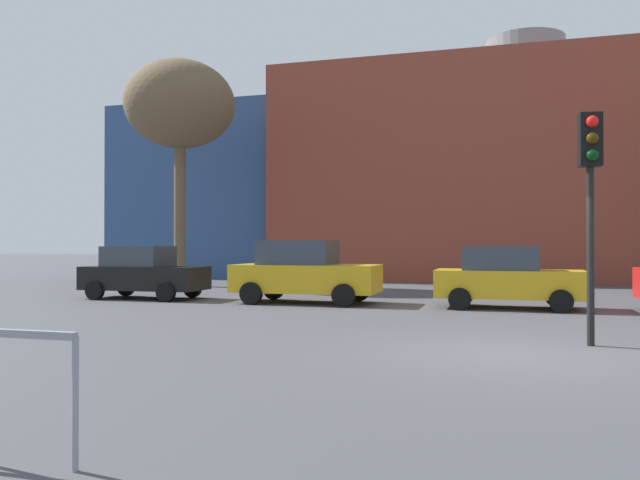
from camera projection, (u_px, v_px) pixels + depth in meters
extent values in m
plane|color=#47474C|center=(511.00, 354.00, 9.73)|extent=(200.00, 200.00, 0.00)
cube|color=brown|center=(526.00, 178.00, 32.89)|extent=(24.43, 12.10, 10.47)
cube|color=#2D4C7F|center=(228.00, 197.00, 37.61)|extent=(9.49, 10.89, 9.19)
cylinder|color=slate|center=(525.00, 59.00, 32.95)|extent=(4.00, 4.00, 2.00)
cube|color=black|center=(145.00, 278.00, 19.81)|extent=(3.82, 1.64, 0.73)
cube|color=#333D47|center=(139.00, 256.00, 19.88)|extent=(1.91, 1.46, 0.64)
cylinder|color=black|center=(193.00, 288.00, 20.27)|extent=(0.58, 0.20, 0.58)
cylinder|color=black|center=(166.00, 292.00, 18.66)|extent=(0.58, 0.20, 0.58)
cylinder|color=black|center=(126.00, 287.00, 20.96)|extent=(0.58, 0.20, 0.58)
cylinder|color=black|center=(95.00, 291.00, 19.35)|extent=(0.58, 0.20, 0.58)
cube|color=gold|center=(306.00, 278.00, 18.33)|extent=(4.21, 1.80, 0.80)
cube|color=#333D47|center=(298.00, 253.00, 18.40)|extent=(2.10, 1.60, 0.70)
cylinder|color=black|center=(358.00, 291.00, 18.83)|extent=(0.64, 0.22, 0.64)
cylinder|color=black|center=(344.00, 295.00, 17.06)|extent=(0.64, 0.22, 0.64)
cylinder|color=black|center=(274.00, 289.00, 19.59)|extent=(0.64, 0.22, 0.64)
cylinder|color=black|center=(251.00, 293.00, 17.81)|extent=(0.64, 0.22, 0.64)
cube|color=gold|center=(509.00, 284.00, 16.75)|extent=(3.84, 1.64, 0.73)
cube|color=#333D47|center=(500.00, 258.00, 16.82)|extent=(1.92, 1.46, 0.64)
cylinder|color=black|center=(556.00, 296.00, 17.21)|extent=(0.58, 0.20, 0.58)
cylinder|color=black|center=(561.00, 301.00, 15.59)|extent=(0.58, 0.20, 0.58)
cylinder|color=black|center=(464.00, 294.00, 17.90)|extent=(0.58, 0.20, 0.58)
cylinder|color=black|center=(460.00, 299.00, 16.28)|extent=(0.58, 0.20, 0.58)
cylinder|color=black|center=(590.00, 256.00, 10.50)|extent=(0.12, 0.12, 3.00)
cube|color=black|center=(590.00, 140.00, 10.52)|extent=(0.39, 0.29, 0.90)
sphere|color=red|center=(592.00, 121.00, 10.38)|extent=(0.20, 0.20, 0.20)
sphere|color=#3C2905|center=(592.00, 138.00, 10.38)|extent=(0.20, 0.20, 0.20)
sphere|color=black|center=(592.00, 155.00, 10.38)|extent=(0.20, 0.20, 0.20)
cylinder|color=brown|center=(180.00, 210.00, 26.23)|extent=(0.47, 0.47, 6.34)
ellipsoid|color=brown|center=(180.00, 104.00, 26.27)|extent=(4.59, 4.59, 3.67)
cylinder|color=gray|center=(75.00, 404.00, 4.66)|extent=(0.05, 0.05, 1.00)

